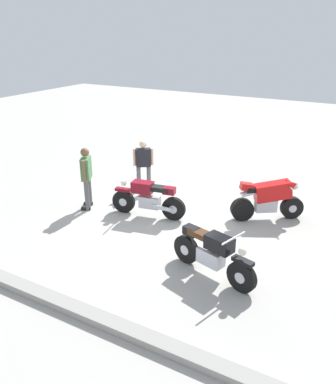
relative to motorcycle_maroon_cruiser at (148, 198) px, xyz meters
name	(u,v)px	position (x,y,z in m)	size (l,w,h in m)	color
ground_plane	(168,210)	(-0.31, -0.56, -0.52)	(40.00, 40.00, 0.00)	#ADAAA3
curb_edge	(49,298)	(-0.31, 4.04, -0.45)	(14.00, 0.30, 0.15)	gray
motorcycle_maroon_cruiser	(148,198)	(0.00, 0.00, 0.00)	(2.08, 0.70, 1.09)	black
motorcycle_red_sportbike	(268,198)	(-2.86, -1.39, 0.07)	(1.72, 1.25, 1.14)	black
motorcycle_black_cruiser	(212,253)	(-2.62, 1.77, 0.00)	(2.04, 0.90, 1.09)	black
person_in_black_shirt	(143,163)	(1.11, -1.52, 0.38)	(0.56, 0.49, 1.60)	#59595B
person_in_green_shirt	(86,174)	(1.77, 0.36, 0.49)	(0.49, 0.63, 1.75)	#59595B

